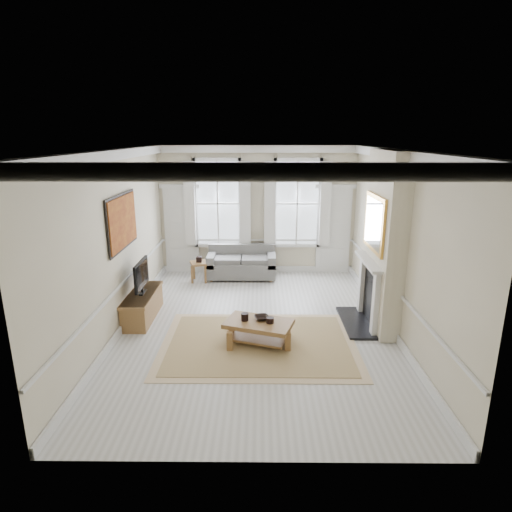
{
  "coord_description": "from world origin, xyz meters",
  "views": [
    {
      "loc": [
        0.06,
        -7.7,
        3.64
      ],
      "look_at": [
        -0.01,
        0.74,
        1.25
      ],
      "focal_mm": 30.0,
      "sensor_mm": 36.0,
      "label": 1
    }
  ],
  "objects_px": {
    "side_table": "(199,266)",
    "tv_stand": "(143,306)",
    "sofa": "(242,264)",
    "coffee_table": "(259,326)"
  },
  "relations": [
    {
      "from": "side_table",
      "to": "tv_stand",
      "type": "distance_m",
      "value": 2.48
    },
    {
      "from": "sofa",
      "to": "side_table",
      "type": "height_order",
      "value": "sofa"
    },
    {
      "from": "sofa",
      "to": "side_table",
      "type": "relative_size",
      "value": 3.31
    },
    {
      "from": "sofa",
      "to": "tv_stand",
      "type": "xyz_separation_m",
      "value": [
        -1.93,
        -2.67,
        -0.08
      ]
    },
    {
      "from": "side_table",
      "to": "tv_stand",
      "type": "xyz_separation_m",
      "value": [
        -0.85,
        -2.33,
        -0.14
      ]
    },
    {
      "from": "tv_stand",
      "to": "sofa",
      "type": "bearing_deg",
      "value": 54.19
    },
    {
      "from": "tv_stand",
      "to": "side_table",
      "type": "bearing_deg",
      "value": 69.87
    },
    {
      "from": "coffee_table",
      "to": "tv_stand",
      "type": "relative_size",
      "value": 0.87
    },
    {
      "from": "side_table",
      "to": "tv_stand",
      "type": "relative_size",
      "value": 0.35
    },
    {
      "from": "tv_stand",
      "to": "coffee_table",
      "type": "bearing_deg",
      "value": -25.34
    }
  ]
}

